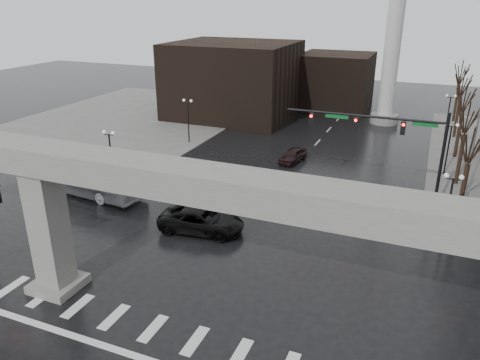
% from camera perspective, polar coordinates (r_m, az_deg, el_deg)
% --- Properties ---
extents(ground, '(160.00, 160.00, 0.00)m').
position_cam_1_polar(ground, '(26.01, -9.32, -16.14)').
color(ground, black).
rests_on(ground, ground).
extents(sidewalk_nw, '(28.00, 36.00, 0.15)m').
position_cam_1_polar(sidewalk_nw, '(66.93, -12.46, 7.51)').
color(sidewalk_nw, slate).
rests_on(sidewalk_nw, ground).
extents(elevated_guideway, '(48.00, 2.60, 8.70)m').
position_cam_1_polar(elevated_guideway, '(21.88, -7.56, -2.64)').
color(elevated_guideway, gray).
rests_on(elevated_guideway, ground).
extents(building_far_left, '(16.00, 14.00, 10.00)m').
position_cam_1_polar(building_far_left, '(65.33, -0.83, 12.09)').
color(building_far_left, black).
rests_on(building_far_left, ground).
extents(building_far_mid, '(10.00, 10.00, 8.00)m').
position_cam_1_polar(building_far_mid, '(71.46, 11.53, 11.68)').
color(building_far_mid, black).
rests_on(building_far_mid, ground).
extents(smokestack, '(3.60, 3.60, 30.00)m').
position_cam_1_polar(smokestack, '(63.46, 18.47, 18.36)').
color(smokestack, silver).
rests_on(smokestack, ground).
extents(signal_mast_arm, '(12.12, 0.43, 8.00)m').
position_cam_1_polar(signal_mast_arm, '(37.41, 17.89, 5.09)').
color(signal_mast_arm, black).
rests_on(signal_mast_arm, ground).
extents(lamp_right_0, '(1.22, 0.32, 5.11)m').
position_cam_1_polar(lamp_right_0, '(33.58, 24.24, -1.94)').
color(lamp_right_0, black).
rests_on(lamp_right_0, ground).
extents(lamp_right_1, '(1.22, 0.32, 5.11)m').
position_cam_1_polar(lamp_right_1, '(46.87, 24.17, 4.44)').
color(lamp_right_1, black).
rests_on(lamp_right_1, ground).
extents(lamp_right_2, '(1.22, 0.32, 5.11)m').
position_cam_1_polar(lamp_right_2, '(60.48, 24.13, 7.98)').
color(lamp_right_2, black).
rests_on(lamp_right_2, ground).
extents(lamp_left_0, '(1.22, 0.32, 5.11)m').
position_cam_1_polar(lamp_left_0, '(41.81, -15.53, 3.65)').
color(lamp_left_0, black).
rests_on(lamp_left_0, ground).
extents(lamp_left_1, '(1.22, 0.32, 5.11)m').
position_cam_1_polar(lamp_left_1, '(53.07, -6.36, 8.05)').
color(lamp_left_1, black).
rests_on(lamp_left_1, ground).
extents(lamp_left_2, '(1.22, 0.32, 5.11)m').
position_cam_1_polar(lamp_left_2, '(65.40, -0.42, 10.74)').
color(lamp_left_2, black).
rests_on(lamp_left_2, ground).
extents(tree_right_0, '(1.09, 1.58, 7.50)m').
position_cam_1_polar(tree_right_0, '(37.64, 25.61, -0.84)').
color(tree_right_0, black).
rests_on(tree_right_0, ground).
extents(tree_right_1, '(1.09, 1.61, 7.67)m').
position_cam_1_polar(tree_right_1, '(45.19, 25.35, 2.83)').
color(tree_right_1, black).
rests_on(tree_right_1, ground).
extents(tree_right_2, '(1.10, 1.63, 7.85)m').
position_cam_1_polar(tree_right_2, '(52.87, 25.17, 5.44)').
color(tree_right_2, black).
rests_on(tree_right_2, ground).
extents(tree_right_3, '(1.11, 1.66, 8.02)m').
position_cam_1_polar(tree_right_3, '(60.64, 25.03, 7.38)').
color(tree_right_3, black).
rests_on(tree_right_3, ground).
extents(tree_right_4, '(1.12, 1.69, 8.19)m').
position_cam_1_polar(tree_right_4, '(68.46, 24.92, 8.89)').
color(tree_right_4, black).
rests_on(tree_right_4, ground).
extents(pickup_truck, '(6.40, 3.58, 1.69)m').
position_cam_1_polar(pickup_truck, '(33.52, -4.72, -4.96)').
color(pickup_truck, black).
rests_on(pickup_truck, ground).
extents(city_bus, '(11.98, 4.23, 3.27)m').
position_cam_1_polar(city_bus, '(41.89, -18.58, 0.67)').
color(city_bus, '#A8A8AD').
rests_on(city_bus, ground).
extents(far_car, '(2.36, 4.33, 1.40)m').
position_cam_1_polar(far_car, '(47.70, 6.46, 3.01)').
color(far_car, black).
rests_on(far_car, ground).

